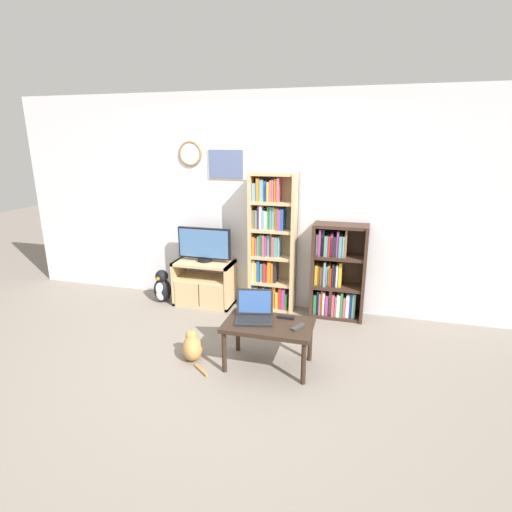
# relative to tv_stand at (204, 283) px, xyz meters

# --- Properties ---
(ground_plane) EXTENTS (18.00, 18.00, 0.00)m
(ground_plane) POSITION_rel_tv_stand_xyz_m (0.71, -1.46, -0.29)
(ground_plane) COLOR gray
(wall_back) EXTENTS (6.70, 0.09, 2.60)m
(wall_back) POSITION_rel_tv_stand_xyz_m (0.71, 0.27, 1.02)
(wall_back) COLOR silver
(wall_back) RESTS_ON ground_plane
(tv_stand) EXTENTS (0.74, 0.40, 0.57)m
(tv_stand) POSITION_rel_tv_stand_xyz_m (0.00, 0.00, 0.00)
(tv_stand) COLOR tan
(tv_stand) RESTS_ON ground_plane
(television) EXTENTS (0.68, 0.18, 0.43)m
(television) POSITION_rel_tv_stand_xyz_m (0.01, 0.04, 0.50)
(television) COLOR black
(television) RESTS_ON tv_stand
(bookshelf_tall) EXTENTS (0.55, 0.26, 1.69)m
(bookshelf_tall) POSITION_rel_tv_stand_xyz_m (0.85, 0.10, 0.53)
(bookshelf_tall) COLOR tan
(bookshelf_tall) RESTS_ON ground_plane
(bookshelf_short) EXTENTS (0.62, 0.30, 1.13)m
(bookshelf_short) POSITION_rel_tv_stand_xyz_m (1.64, 0.09, 0.24)
(bookshelf_short) COLOR #3D281E
(bookshelf_short) RESTS_ON ground_plane
(coffee_table) EXTENTS (0.81, 0.49, 0.44)m
(coffee_table) POSITION_rel_tv_stand_xyz_m (1.14, -1.21, 0.10)
(coffee_table) COLOR #332319
(coffee_table) RESTS_ON ground_plane
(laptop) EXTENTS (0.40, 0.35, 0.26)m
(laptop) POSITION_rel_tv_stand_xyz_m (0.99, -1.15, 0.22)
(laptop) COLOR #232326
(laptop) RESTS_ON coffee_table
(remote_near_laptop) EXTENTS (0.11, 0.16, 0.02)m
(remote_near_laptop) POSITION_rel_tv_stand_xyz_m (1.42, -1.24, 0.16)
(remote_near_laptop) COLOR #38383A
(remote_near_laptop) RESTS_ON coffee_table
(remote_far_from_laptop) EXTENTS (0.16, 0.05, 0.02)m
(remote_far_from_laptop) POSITION_rel_tv_stand_xyz_m (1.28, -1.07, 0.16)
(remote_far_from_laptop) COLOR black
(remote_far_from_laptop) RESTS_ON coffee_table
(cat) EXTENTS (0.41, 0.42, 0.28)m
(cat) POSITION_rel_tv_stand_xyz_m (0.40, -1.28, -0.16)
(cat) COLOR #B78447
(cat) RESTS_ON ground_plane
(penguin_figurine) EXTENTS (0.23, 0.21, 0.43)m
(penguin_figurine) POSITION_rel_tv_stand_xyz_m (-0.56, -0.07, -0.09)
(penguin_figurine) COLOR black
(penguin_figurine) RESTS_ON ground_plane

